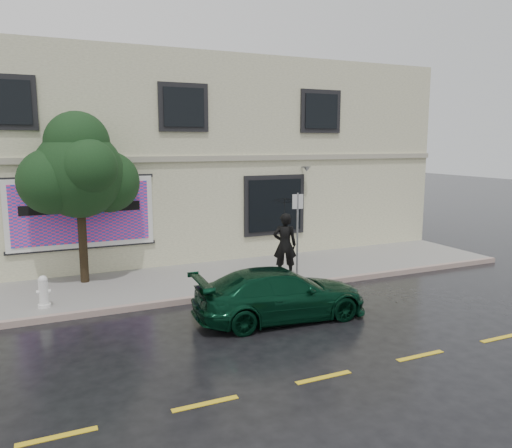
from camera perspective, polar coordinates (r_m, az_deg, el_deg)
name	(u,v)px	position (r m, az deg, el deg)	size (l,w,h in m)	color
ground	(246,316)	(12.18, -1.13, -10.44)	(90.00, 90.00, 0.00)	black
sidewalk	(203,279)	(15.06, -6.03, -6.30)	(20.00, 3.50, 0.15)	gray
curb	(224,295)	(13.48, -3.67, -8.15)	(20.00, 0.18, 0.16)	gray
road_marking	(324,377)	(9.31, 7.74, -16.97)	(19.00, 0.12, 0.01)	gold
building	(156,158)	(20.06, -11.39, 7.37)	(20.00, 8.12, 7.00)	beige
billboard	(82,213)	(15.66, -19.31, 1.22)	(4.30, 0.16, 2.20)	white
car	(281,294)	(11.83, 2.83, -7.99)	(1.82, 4.12, 1.20)	black
pedestrian	(285,245)	(14.84, 3.31, -2.40)	(0.70, 0.46, 1.91)	black
umbrella	(285,201)	(14.63, 3.36, 2.63)	(0.96, 0.96, 0.71)	black
street_tree	(79,174)	(14.77, -19.58, 5.39)	(2.47, 2.47, 4.34)	#332616
fire_hydrant	(44,292)	(13.24, -23.11, -7.14)	(0.33, 0.30, 0.79)	silver
sign_pole	(297,229)	(14.22, 4.76, -0.53)	(0.31, 0.07, 2.56)	gray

